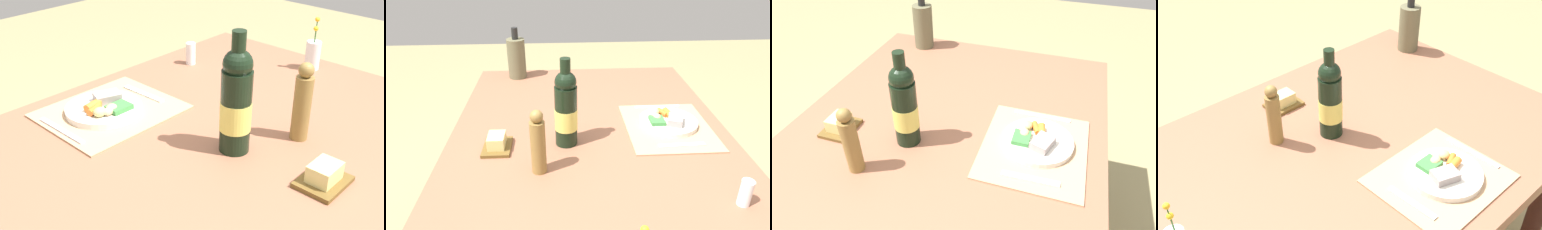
% 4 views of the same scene
% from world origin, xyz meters
% --- Properties ---
extents(dining_table, '(1.54, 1.10, 0.77)m').
position_xyz_m(dining_table, '(0.00, 0.00, 0.68)').
color(dining_table, '#905B42').
rests_on(dining_table, ground_plane).
extents(placemat, '(0.40, 0.34, 0.01)m').
position_xyz_m(placemat, '(0.07, -0.31, 0.77)').
color(placemat, tan).
rests_on(placemat, dining_table).
extents(dinner_plate, '(0.23, 0.23, 0.05)m').
position_xyz_m(dinner_plate, '(0.09, -0.32, 0.79)').
color(dinner_plate, silver).
rests_on(dinner_plate, placemat).
extents(fork, '(0.03, 0.17, 0.00)m').
position_xyz_m(fork, '(-0.08, -0.33, 0.78)').
color(fork, silver).
rests_on(fork, placemat).
extents(knife, '(0.02, 0.20, 0.00)m').
position_xyz_m(knife, '(0.25, -0.32, 0.78)').
color(knife, silver).
rests_on(knife, placemat).
extents(butter_dish, '(0.13, 0.10, 0.06)m').
position_xyz_m(butter_dish, '(-0.05, 0.35, 0.79)').
color(butter_dish, brown).
rests_on(butter_dish, dining_table).
extents(cooler_bottle, '(0.09, 0.09, 0.27)m').
position_xyz_m(cooler_bottle, '(0.67, 0.34, 0.88)').
color(cooler_bottle, brown).
rests_on(cooler_bottle, dining_table).
extents(wine_bottle, '(0.08, 0.08, 0.33)m').
position_xyz_m(wine_bottle, '(-0.02, 0.10, 0.91)').
color(wine_bottle, black).
rests_on(wine_bottle, dining_table).
extents(pepper_mill, '(0.05, 0.05, 0.23)m').
position_xyz_m(pepper_mill, '(-0.19, 0.19, 0.88)').
color(pepper_mill, olive).
rests_on(pepper_mill, dining_table).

